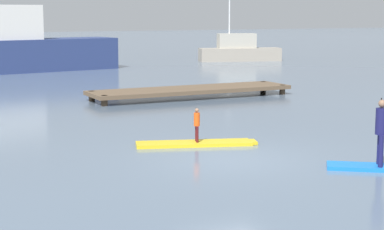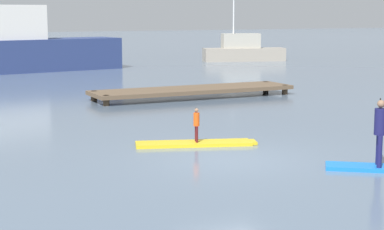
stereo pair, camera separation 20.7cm
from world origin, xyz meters
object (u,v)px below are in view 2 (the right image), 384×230
(paddler_adult, at_px, (380,128))
(fishing_boat_white_large, at_px, (15,47))
(paddleboard_near, at_px, (196,143))
(paddler_child_solo, at_px, (196,123))
(fishing_boat_green_midground, at_px, (243,51))

(paddler_adult, distance_m, fishing_boat_white_large, 32.26)
(paddleboard_near, distance_m, fishing_boat_white_large, 27.35)
(paddler_child_solo, relative_size, fishing_boat_green_midground, 0.15)
(paddleboard_near, height_order, paddler_adult, paddler_adult)
(paddleboard_near, xyz_separation_m, fishing_boat_white_large, (-0.07, 27.30, 1.64))
(paddler_child_solo, bearing_deg, fishing_boat_white_large, 90.17)
(fishing_boat_white_large, distance_m, fishing_boat_green_midground, 18.92)
(paddler_adult, relative_size, fishing_boat_white_large, 0.12)
(fishing_boat_white_large, bearing_deg, paddler_child_solo, -89.83)
(paddler_child_solo, bearing_deg, paddleboard_near, -151.23)
(paddler_child_solo, height_order, fishing_boat_white_large, fishing_boat_white_large)
(paddler_adult, bearing_deg, fishing_boat_green_midground, 64.96)
(paddleboard_near, xyz_separation_m, paddler_adult, (2.77, -4.83, 1.02))
(paddler_adult, relative_size, fishing_boat_green_midground, 0.25)
(paddler_child_solo, bearing_deg, fishing_boat_green_midground, 57.46)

